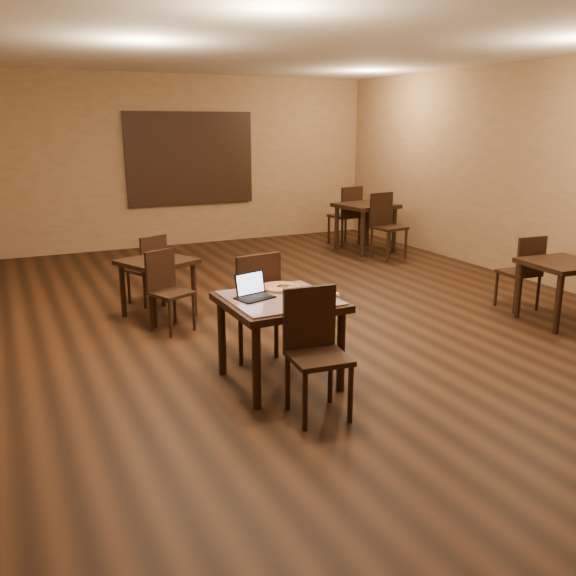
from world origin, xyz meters
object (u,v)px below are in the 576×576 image
tiled_table (279,309)px  other_table_a_chair_far (348,212)px  chair_main_far (253,300)px  other_table_b_chair_near (167,286)px  pizza_pan (280,288)px  other_table_b (157,269)px  other_table_b_chair_far (150,266)px  other_table_a (366,212)px  other_table_a_chair_near (385,222)px  laptop (253,291)px  other_table_c_chair_far (524,268)px  other_table_c (562,272)px  chair_main_near (314,344)px

tiled_table → other_table_a_chair_far: (3.71, 5.07, -0.06)m
chair_main_far → tiled_table: bearing=81.8°
chair_main_far → other_table_b_chair_near: bearing=-73.7°
pizza_pan → other_table_b: (-0.59, 2.06, -0.21)m
other_table_a_chair_far → other_table_b_chair_far: size_ratio=1.23×
pizza_pan → other_table_a: size_ratio=0.37×
other_table_a → other_table_a_chair_near: (-0.01, -0.62, -0.08)m
tiled_table → other_table_a: (3.70, 4.45, 0.03)m
laptop → other_table_c_chair_far: 3.75m
laptop → other_table_b: bearing=81.4°
other_table_c_chair_far → tiled_table: bearing=15.6°
other_table_a_chair_far → other_table_b_chair_near: other_table_a_chair_far is taller
other_table_b_chair_near → pizza_pan: bearing=-92.0°
other_table_b → tiled_table: bearing=-102.3°
chair_main_far → other_table_b_chair_near: 1.29m
laptop → other_table_b_chair_far: laptop is taller
laptop → other_table_a_chair_near: size_ratio=0.32×
other_table_c → other_table_b_chair_far: bearing=150.6°
other_table_c_chair_far → chair_main_far: bearing=5.7°
tiled_table → other_table_b: tiled_table is taller
other_table_b_chair_near → other_table_c: 4.33m
chair_main_far → other_table_a: 5.33m
chair_main_far → other_table_a_chair_far: 5.80m
other_table_c → other_table_a_chair_near: bearing=91.8°
chair_main_far → pizza_pan: 0.43m
other_table_a → tiled_table: bearing=-137.6°
pizza_pan → other_table_b_chair_far: other_table_b_chair_far is taller
other_table_c → other_table_b: bearing=156.2°
other_table_b_chair_near → other_table_c: other_table_b_chair_near is taller
tiled_table → other_table_b_chair_far: size_ratio=1.08×
other_table_b_chair_far → other_table_c: 4.76m
other_table_a → other_table_b: other_table_a is taller
chair_main_far → other_table_c_chair_far: chair_main_far is taller
other_table_b_chair_near → other_table_a_chair_near: bearing=2.1°
other_table_b_chair_near → other_table_c_chair_far: other_table_c_chair_far is taller
chair_main_far → other_table_c: chair_main_far is taller
other_table_b_chair_near → tiled_table: bearing=-98.2°
tiled_table → other_table_b_chair_near: (-0.50, 1.79, -0.17)m
tiled_table → other_table_c: bearing=1.5°
pizza_pan → other_table_c: (3.38, -0.09, -0.19)m
laptop → other_table_a: laptop is taller
chair_main_near → other_table_b: (-0.48, 2.92, 0.01)m
other_table_a_chair_near → other_table_a: bearing=81.0°
chair_main_near → other_table_b_chair_near: chair_main_near is taller
tiled_table → chair_main_far: (0.01, 0.61, -0.08)m
laptop → other_table_b_chair_near: 1.75m
chair_main_far → other_table_c_chair_far: size_ratio=1.14×
other_table_b → other_table_c: (3.97, -2.16, 0.02)m
chair_main_near → other_table_b_chair_far: chair_main_near is taller
other_table_a_chair_near → other_table_a_chair_far: 1.25m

